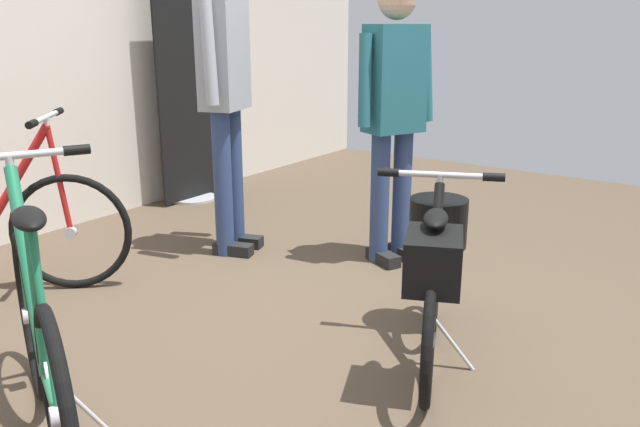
% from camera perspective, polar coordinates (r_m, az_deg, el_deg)
% --- Properties ---
extents(ground_plane, '(7.61, 7.61, 0.00)m').
position_cam_1_polar(ground_plane, '(3.01, 3.01, -10.64)').
color(ground_plane, brown).
extents(back_wall, '(7.61, 0.10, 2.89)m').
position_cam_1_polar(back_wall, '(4.58, -26.04, 15.86)').
color(back_wall, silver).
rests_on(back_wall, ground_plane).
extents(floor_banner_stand, '(0.60, 0.36, 1.80)m').
position_cam_1_polar(floor_banner_stand, '(5.16, -11.56, 9.96)').
color(floor_banner_stand, '#B7B7BC').
rests_on(floor_banner_stand, ground_plane).
extents(folding_bike_foreground, '(1.02, 0.59, 0.77)m').
position_cam_1_polar(folding_bike_foreground, '(2.69, 10.06, -4.59)').
color(folding_bike_foreground, black).
rests_on(folding_bike_foreground, ground_plane).
extents(display_bike_left, '(0.69, 1.26, 0.96)m').
position_cam_1_polar(display_bike_left, '(2.32, -23.36, -10.73)').
color(display_bike_left, black).
rests_on(display_bike_left, ground_plane).
extents(visitor_near_wall, '(0.51, 0.35, 1.81)m').
position_cam_1_polar(visitor_near_wall, '(3.88, -8.39, 11.73)').
color(visitor_near_wall, navy).
rests_on(visitor_near_wall, ground_plane).
extents(visitor_browsing, '(0.49, 0.36, 1.59)m').
position_cam_1_polar(visitor_browsing, '(3.73, 6.54, 9.18)').
color(visitor_browsing, navy).
rests_on(visitor_browsing, ground_plane).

